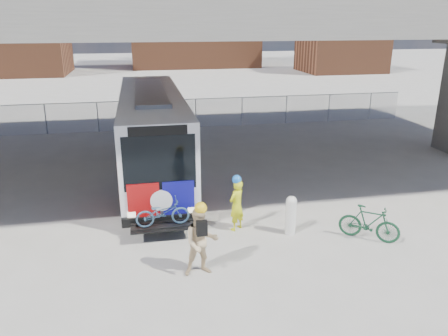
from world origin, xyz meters
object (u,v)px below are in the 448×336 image
object	(u,v)px
cyclist_hivis	(237,204)
bike_parked	(369,223)
bus	(152,126)
bollard	(291,214)
cyclist_tan	(201,241)

from	to	relation	value
cyclist_hivis	bike_parked	xyz separation A→B (m)	(3.88, -1.48, -0.35)
bus	bollard	bearing A→B (deg)	-60.13
cyclist_hivis	bike_parked	bearing A→B (deg)	120.47
bollard	cyclist_hivis	size ratio (longest dim) A/B	0.69
cyclist_hivis	cyclist_tan	xyz separation A→B (m)	(-1.50, -2.40, 0.08)
bus	bollard	world-z (taller)	bus
bus	bike_parked	size ratio (longest dim) A/B	6.96
bollard	cyclist_hivis	xyz separation A→B (m)	(-1.62, 0.63, 0.22)
bike_parked	bus	bearing A→B (deg)	75.40
bollard	bus	bearing A→B (deg)	119.87
bus	cyclist_tan	xyz separation A→B (m)	(0.88, -8.73, -1.12)
bollard	cyclist_tan	bearing A→B (deg)	-150.48
bus	bike_parked	xyz separation A→B (m)	(6.26, -7.81, -1.55)
bollard	cyclist_hivis	distance (m)	1.75
cyclist_hivis	bollard	bearing A→B (deg)	119.96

